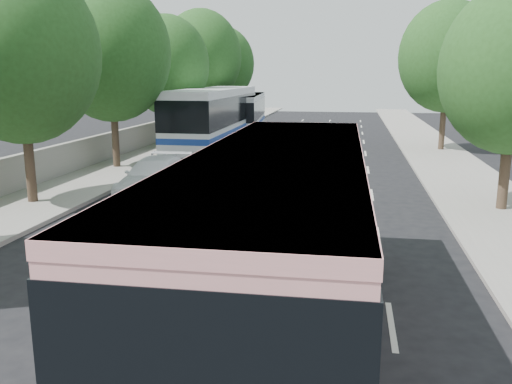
% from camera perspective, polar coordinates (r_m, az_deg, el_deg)
% --- Properties ---
extents(ground, '(120.00, 120.00, 0.00)m').
position_cam_1_polar(ground, '(13.51, -4.80, -8.79)').
color(ground, black).
rests_on(ground, ground).
extents(sidewalk_left, '(4.00, 90.00, 0.15)m').
position_cam_1_polar(sidewalk_left, '(34.59, -10.05, 4.19)').
color(sidewalk_left, '#9E998E').
rests_on(sidewalk_left, ground).
extents(sidewalk_right, '(4.00, 90.00, 0.12)m').
position_cam_1_polar(sidewalk_right, '(32.94, 19.03, 3.28)').
color(sidewalk_right, '#9E998E').
rests_on(sidewalk_right, ground).
extents(low_wall, '(0.30, 90.00, 1.50)m').
position_cam_1_polar(low_wall, '(35.14, -12.87, 5.55)').
color(low_wall, '#9E998E').
rests_on(low_wall, sidewalk_left).
extents(tree_left_b, '(5.70, 5.70, 8.88)m').
position_cam_1_polar(tree_left_b, '(21.58, -23.58, 13.89)').
color(tree_left_b, '#38281E').
rests_on(tree_left_b, ground).
extents(tree_left_c, '(6.00, 6.00, 9.35)m').
position_cam_1_polar(tree_left_c, '(28.73, -14.98, 14.45)').
color(tree_left_c, '#38281E').
rests_on(tree_left_c, ground).
extents(tree_left_d, '(5.52, 5.52, 8.60)m').
position_cam_1_polar(tree_left_d, '(36.11, -9.35, 13.40)').
color(tree_left_d, '#38281E').
rests_on(tree_left_d, ground).
extents(tree_left_e, '(6.30, 6.30, 9.82)m').
position_cam_1_polar(tree_left_e, '(43.74, -5.72, 14.33)').
color(tree_left_e, '#38281E').
rests_on(tree_left_e, ground).
extents(tree_left_f, '(5.88, 5.88, 9.16)m').
position_cam_1_polar(tree_left_f, '(51.52, -3.47, 13.58)').
color(tree_left_f, '#38281E').
rests_on(tree_left_f, ground).
extents(tree_right_far, '(6.00, 6.00, 9.35)m').
position_cam_1_polar(tree_right_far, '(36.60, 19.67, 13.62)').
color(tree_right_far, '#38281E').
rests_on(tree_right_far, ground).
extents(pink_bus, '(2.95, 11.18, 3.56)m').
position_cam_1_polar(pink_bus, '(9.77, 2.59, -3.37)').
color(pink_bus, '#FBA2A2').
rests_on(pink_bus, ground).
extents(pink_taxi, '(2.25, 4.59, 1.51)m').
position_cam_1_polar(pink_taxi, '(17.47, -1.47, -1.26)').
color(pink_taxi, '#E01359').
rests_on(pink_taxi, ground).
extents(white_pickup, '(2.33, 5.31, 1.52)m').
position_cam_1_polar(white_pickup, '(22.33, -10.58, 1.54)').
color(white_pickup, white).
rests_on(white_pickup, ground).
extents(tour_coach_front, '(2.87, 13.29, 3.98)m').
position_cam_1_polar(tour_coach_front, '(34.30, -4.42, 8.17)').
color(tour_coach_front, silver).
rests_on(tour_coach_front, ground).
extents(tour_coach_rear, '(3.40, 11.24, 3.31)m').
position_cam_1_polar(tour_coach_rear, '(42.63, -1.18, 8.47)').
color(tour_coach_rear, silver).
rests_on(tour_coach_rear, ground).
extents(taxi_roof_sign, '(0.57, 0.24, 0.18)m').
position_cam_1_polar(taxi_roof_sign, '(17.29, -1.48, 1.45)').
color(taxi_roof_sign, silver).
rests_on(taxi_roof_sign, pink_taxi).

